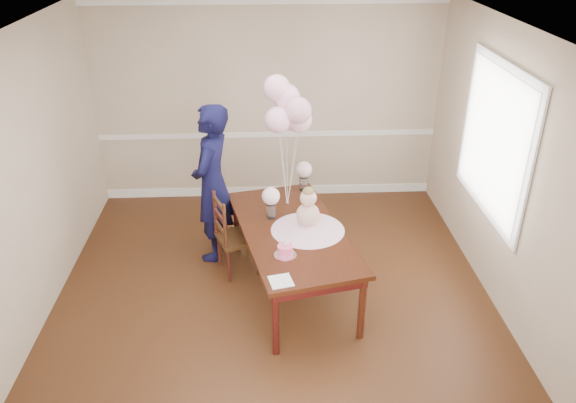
{
  "coord_description": "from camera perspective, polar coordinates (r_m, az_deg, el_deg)",
  "views": [
    {
      "loc": [
        -0.09,
        -4.61,
        3.59
      ],
      "look_at": [
        0.16,
        0.25,
        1.05
      ],
      "focal_mm": 35.0,
      "sensor_mm": 36.0,
      "label": 1
    }
  ],
  "objects": [
    {
      "name": "woman",
      "position": [
        6.23,
        -7.69,
        1.8
      ],
      "size": [
        0.6,
        0.75,
        1.81
      ],
      "primitive_type": "imported",
      "rotation": [
        0.0,
        0.0,
        -1.85
      ],
      "color": "black",
      "rests_on": "floor"
    },
    {
      "name": "wall_back",
      "position": [
        7.45,
        -2.08,
        10.07
      ],
      "size": [
        4.5,
        0.02,
        2.7
      ],
      "primitive_type": "cube",
      "color": "tan",
      "rests_on": "floor"
    },
    {
      "name": "birthday_cake",
      "position": [
        5.21,
        -0.29,
        -4.96
      ],
      "size": [
        0.17,
        0.17,
        0.1
      ],
      "primitive_type": "cylinder",
      "rotation": [
        0.0,
        0.0,
        0.22
      ],
      "color": "#F24C76",
      "rests_on": "cake_platter"
    },
    {
      "name": "ceiling",
      "position": [
        4.69,
        -1.82,
        16.63
      ],
      "size": [
        4.5,
        5.0,
        0.02
      ],
      "primitive_type": "cube",
      "color": "silver",
      "rests_on": "wall_back"
    },
    {
      "name": "balloon_weight",
      "position": [
        6.11,
        -0.06,
        -0.19
      ],
      "size": [
        0.05,
        0.05,
        0.02
      ],
      "primitive_type": "cylinder",
      "rotation": [
        0.0,
        0.0,
        0.22
      ],
      "color": "silver",
      "rests_on": "dining_table_top"
    },
    {
      "name": "dining_chair_seat",
      "position": [
        6.13,
        -5.13,
        -3.69
      ],
      "size": [
        0.53,
        0.53,
        0.05
      ],
      "primitive_type": "cube",
      "rotation": [
        0.0,
        0.0,
        0.37
      ],
      "color": "#38200F",
      "rests_on": "chair_leg_fl"
    },
    {
      "name": "cake_flower_b",
      "position": [
        5.2,
        -0.03,
        -4.22
      ],
      "size": [
        0.03,
        0.03,
        0.03
      ],
      "primitive_type": "sphere",
      "color": "white",
      "rests_on": "birthday_cake"
    },
    {
      "name": "balloon_ribbon_b",
      "position": [
        5.9,
        0.46,
        3.7
      ],
      "size": [
        0.11,
        0.03,
        0.91
      ],
      "primitive_type": "cylinder",
      "rotation": [
        0.05,
        0.1,
        0.22
      ],
      "color": "white",
      "rests_on": "balloon_weight"
    },
    {
      "name": "wall_left",
      "position": [
        5.56,
        -25.46,
        0.98
      ],
      "size": [
        0.02,
        5.0,
        2.7
      ],
      "primitive_type": "cube",
      "color": "tan",
      "rests_on": "floor"
    },
    {
      "name": "window_frame",
      "position": [
        5.97,
        20.29,
        5.83
      ],
      "size": [
        0.02,
        1.66,
        1.56
      ],
      "primitive_type": "cube",
      "color": "white",
      "rests_on": "wall_right"
    },
    {
      "name": "chair_rail_trim",
      "position": [
        7.59,
        -2.02,
        6.81
      ],
      "size": [
        4.5,
        0.02,
        0.07
      ],
      "primitive_type": "cube",
      "color": "white",
      "rests_on": "wall_back"
    },
    {
      "name": "table_leg_fl",
      "position": [
        5.07,
        -1.26,
        -12.27
      ],
      "size": [
        0.08,
        0.08,
        0.68
      ],
      "primitive_type": "cylinder",
      "rotation": [
        0.0,
        0.0,
        0.22
      ],
      "color": "black",
      "rests_on": "floor"
    },
    {
      "name": "balloon_c",
      "position": [
        5.76,
        -0.14,
        10.54
      ],
      "size": [
        0.27,
        0.27,
        0.27
      ],
      "primitive_type": "sphere",
      "color": "#F5AECD",
      "rests_on": "balloon_ribbon_c"
    },
    {
      "name": "rose_vase_near",
      "position": [
        5.82,
        -1.73,
        -0.98
      ],
      "size": [
        0.12,
        0.12,
        0.16
      ],
      "primitive_type": "cylinder",
      "rotation": [
        0.0,
        0.0,
        0.22
      ],
      "color": "silver",
      "rests_on": "dining_table_top"
    },
    {
      "name": "chair_leg_fl",
      "position": [
        6.07,
        -6.02,
        -6.53
      ],
      "size": [
        0.05,
        0.05,
        0.4
      ],
      "primitive_type": "cylinder",
      "rotation": [
        0.0,
        0.0,
        0.37
      ],
      "color": "#35110E",
      "rests_on": "floor"
    },
    {
      "name": "floor",
      "position": [
        5.84,
        -1.42,
        -10.35
      ],
      "size": [
        4.5,
        5.0,
        0.0
      ],
      "primitive_type": "cube",
      "color": "#331A0C",
      "rests_on": "ground"
    },
    {
      "name": "table_leg_bl",
      "position": [
        6.52,
        -5.21,
        -2.43
      ],
      "size": [
        0.08,
        0.08,
        0.68
      ],
      "primitive_type": "cylinder",
      "rotation": [
        0.0,
        0.0,
        0.22
      ],
      "color": "black",
      "rests_on": "floor"
    },
    {
      "name": "chair_leg_bl",
      "position": [
        6.34,
        -6.99,
        -4.96
      ],
      "size": [
        0.05,
        0.05,
        0.4
      ],
      "primitive_type": "cylinder",
      "rotation": [
        0.0,
        0.0,
        0.37
      ],
      "color": "#33130E",
      "rests_on": "floor"
    },
    {
      "name": "balloon_b",
      "position": [
        5.68,
        1.03,
        9.24
      ],
      "size": [
        0.27,
        0.27,
        0.27
      ],
      "primitive_type": "sphere",
      "color": "#DD9CB2",
      "rests_on": "balloon_ribbon_b"
    },
    {
      "name": "balloon_ribbon_e",
      "position": [
        6.0,
        0.52,
        3.32
      ],
      "size": [
        0.12,
        0.1,
        0.76
      ],
      "primitive_type": "cylinder",
      "rotation": [
        -0.09,
        0.17,
        0.22
      ],
      "color": "silver",
      "rests_on": "balloon_weight"
    },
    {
      "name": "table_leg_fr",
      "position": [
        5.29,
        7.52,
        -10.64
      ],
      "size": [
        0.08,
        0.08,
        0.68
      ],
      "primitive_type": "cylinder",
      "rotation": [
        0.0,
        0.0,
        0.22
      ],
      "color": "black",
      "rests_on": "floor"
    },
    {
      "name": "chair_leg_fr",
      "position": [
        6.16,
        -3.05,
        -5.85
      ],
      "size": [
        0.05,
        0.05,
        0.4
      ],
      "primitive_type": "cylinder",
      "rotation": [
        0.0,
        0.0,
        0.37
      ],
      "color": "black",
      "rests_on": "floor"
    },
    {
      "name": "chair_back_post_l",
      "position": [
        5.81,
        -6.43,
        -2.57
      ],
      "size": [
        0.05,
        0.05,
        0.52
      ],
      "primitive_type": "cylinder",
      "rotation": [
        0.0,
        0.0,
        0.37
      ],
      "color": "#361B0E",
      "rests_on": "dining_chair_seat"
    },
    {
      "name": "balloon_ribbon_d",
      "position": [
        5.92,
        -0.58,
        4.78
      ],
      "size": [
        0.1,
        0.08,
        1.11
      ],
      "primitive_type": "cylinder",
      "rotation": [
        -0.09,
        -0.07,
        0.22
      ],
      "color": "white",
      "rests_on": "balloon_weight"
    },
    {
      "name": "chair_leg_br",
      "position": [
        6.43,
        -4.14,
        -4.33
      ],
      "size": [
        0.05,
        0.05,
        0.4
      ],
      "primitive_type": "cylinder",
      "rotation": [
        0.0,
        0.0,
        0.37
      ],
      "color": "#3A2110",
      "rests_on": "floor"
    },
    {
      "name": "baseboard_trim",
      "position": [
        7.93,
        -1.92,
        1.13
      ],
      "size": [
        4.5,
        0.02,
        0.12
      ],
      "primitive_type": "cube",
      "color": "white",
      "rests_on": "floor"
    },
    {
      "name": "window_blinds",
      "position": [
        5.96,
        20.12,
        5.84
      ],
      "size": [
        0.01,
        1.5,
        1.4
      ],
      "primitive_type": "cube",
      "color": "white",
      "rests_on": "wall_right"
    },
    {
      "name": "chair_slat_mid",
      "position": [
        5.93,
        -6.95,
        -1.51
      ],
      "size": [
        0.16,
        0.36,
        0.05
      ],
      "primitive_type": "cube",
      "rotation": [
        0.0,
        0.0,
        0.37
      ],
      "color": "#3D1610",
      "rests_on": "dining_chair_seat"
    },
    {
      "name": "chair_back_post_r",
      "position": [
        6.09,
        -7.42,
        -1.12
      ],
      "size": [
        0.05,
        0.05,
        0.52
      ],
      "primitive_type": "cylinder",
      "rotation": [
        0.0,
        0.0,
        0.37
      ],
      "color": "#3A170F",
      "rests_on": "dining_chair_seat"
    },
    {
      "name": "baby_skirt",
      "position": [
        5.62,
        2.02,
        -2.46
      ],
      "size": [
        0.89,
        0.89,
        0.1
      ],
      "primitive_type": "cone",
      "rotation": [
        0.0,
        0.0,
        0.22
      ],
      "color": "#EEAFC9",
      "rests_on": "dining_table_top"
    },
    {
      "name": "chair_slat_low",
      "position": [
        6.0,
        -6.87,
        -2.76
      ],
      "size": [
        0.16,
        0.36,
        0.05
      ],
      "primitive_type": "cube",
      "rotation": [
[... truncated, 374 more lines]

